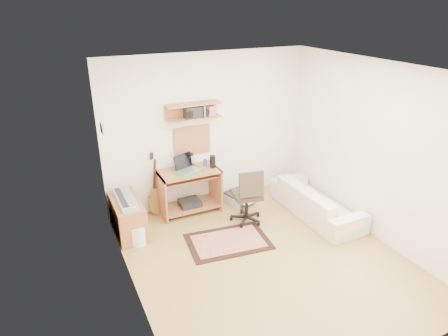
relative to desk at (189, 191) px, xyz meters
name	(u,v)px	position (x,y,z in m)	size (l,w,h in m)	color
floor	(266,258)	(0.48, -1.73, -0.38)	(3.60, 4.00, 0.01)	#AF8848
ceiling	(275,70)	(0.48, -1.73, 2.23)	(3.60, 4.00, 0.01)	white
back_wall	(208,130)	(0.48, 0.28, 0.93)	(3.60, 0.01, 2.60)	white
left_wall	(128,203)	(-1.33, -1.73, 0.93)	(0.01, 4.00, 2.60)	white
right_wall	(376,152)	(2.28, -1.73, 0.93)	(0.01, 4.00, 2.60)	white
wall_shelf	(193,111)	(0.18, 0.15, 1.32)	(0.90, 0.25, 0.26)	#B46A3F
cork_board	(192,140)	(0.18, 0.25, 0.79)	(0.64, 0.03, 0.49)	#A68753
wall_photo	(102,128)	(-1.31, -0.23, 1.34)	(0.02, 0.20, 0.15)	#4C8CBF
desk	(189,191)	(0.00, 0.00, 0.00)	(1.00, 0.55, 0.75)	#B46A3F
laptop	(188,164)	(-0.01, -0.02, 0.51)	(0.36, 0.36, 0.27)	silver
speaker	(213,162)	(0.41, -0.05, 0.48)	(0.10, 0.10, 0.21)	black
desk_lamp	(193,159)	(0.14, 0.14, 0.51)	(0.09, 0.09, 0.27)	black
pencil_cup	(205,162)	(0.34, 0.10, 0.43)	(0.07, 0.07, 0.10)	#3653A2
boombox	(196,112)	(0.22, 0.15, 1.30)	(0.38, 0.17, 0.19)	black
rug	(228,241)	(0.18, -1.13, -0.37)	(1.21, 0.80, 0.02)	#D5AF8F
task_chair	(247,195)	(0.71, -0.71, 0.11)	(0.49, 0.49, 0.96)	#34291F
cabinet	(127,217)	(-1.10, -0.22, -0.10)	(0.40, 0.90, 0.55)	#B46A3F
music_keyboard	(125,199)	(-1.10, -0.22, 0.21)	(0.24, 0.77, 0.07)	#B2B5BA
guitar	(156,185)	(-0.53, 0.13, 0.17)	(0.29, 0.18, 1.08)	#AE7535
waste_basket	(138,235)	(-1.05, -0.60, -0.23)	(0.25, 0.25, 0.30)	white
printer	(239,197)	(0.92, -0.06, -0.29)	(0.48, 0.37, 0.18)	#A5A8AA
sofa	(317,196)	(1.86, -1.03, -0.03)	(1.77, 0.52, 0.69)	beige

